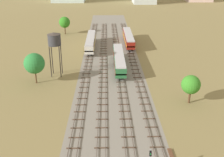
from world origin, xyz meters
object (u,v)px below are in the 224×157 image
passenger_coach_centre_left_nearest (119,59)px  passenger_coach_far_left_near (91,41)px  water_tower (54,40)px  passenger_coach_centre_mid (128,37)px

passenger_coach_centre_left_nearest → passenger_coach_far_left_near: 21.99m
passenger_coach_centre_left_nearest → water_tower: water_tower is taller
passenger_coach_centre_mid → water_tower: (-21.69, -30.27, 7.22)m
passenger_coach_far_left_near → water_tower: bearing=-107.2°
passenger_coach_far_left_near → passenger_coach_centre_left_nearest: bearing=-65.3°
passenger_coach_far_left_near → passenger_coach_centre_mid: 14.60m
water_tower → passenger_coach_centre_left_nearest: bearing=18.0°
passenger_coach_centre_mid → water_tower: bearing=-125.6°
passenger_coach_centre_left_nearest → passenger_coach_far_left_near: (-9.20, 19.97, 0.00)m
passenger_coach_centre_mid → water_tower: water_tower is taller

